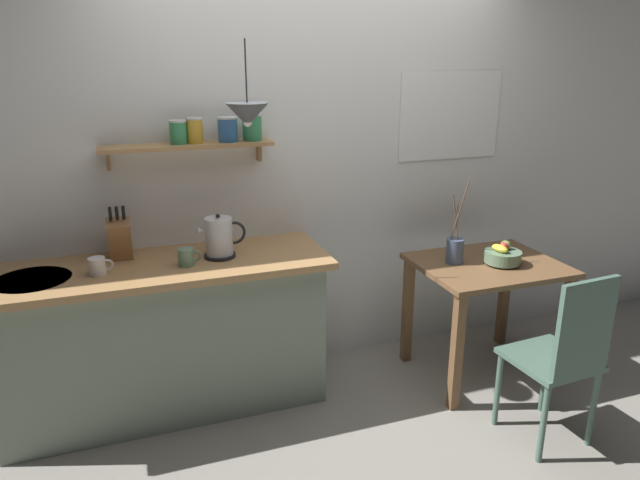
# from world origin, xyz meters

# --- Properties ---
(ground_plane) EXTENTS (14.00, 14.00, 0.00)m
(ground_plane) POSITION_xyz_m (0.00, 0.00, 0.00)
(ground_plane) COLOR gray
(back_wall) EXTENTS (6.80, 0.11, 2.70)m
(back_wall) POSITION_xyz_m (0.20, 0.65, 1.35)
(back_wall) COLOR white
(back_wall) RESTS_ON ground_plane
(kitchen_counter) EXTENTS (1.83, 0.63, 0.90)m
(kitchen_counter) POSITION_xyz_m (-1.00, 0.32, 0.46)
(kitchen_counter) COLOR gray
(kitchen_counter) RESTS_ON ground_plane
(wall_shelf) EXTENTS (0.94, 0.20, 0.28)m
(wall_shelf) POSITION_xyz_m (-0.68, 0.49, 1.54)
(wall_shelf) COLOR tan
(dining_table) EXTENTS (0.86, 0.69, 0.75)m
(dining_table) POSITION_xyz_m (0.92, 0.05, 0.62)
(dining_table) COLOR brown
(dining_table) RESTS_ON ground_plane
(dining_chair_near) EXTENTS (0.42, 0.43, 0.97)m
(dining_chair_near) POSITION_xyz_m (0.87, -0.70, 0.53)
(dining_chair_near) COLOR #4C6B5B
(dining_chair_near) RESTS_ON ground_plane
(fruit_bowl) EXTENTS (0.22, 0.22, 0.14)m
(fruit_bowl) POSITION_xyz_m (0.99, 0.00, 0.81)
(fruit_bowl) COLOR slate
(fruit_bowl) RESTS_ON dining_table
(twig_vase) EXTENTS (0.11, 0.11, 0.52)m
(twig_vase) POSITION_xyz_m (0.72, 0.12, 0.84)
(twig_vase) COLOR #475675
(twig_vase) RESTS_ON dining_table
(electric_kettle) EXTENTS (0.26, 0.17, 0.25)m
(electric_kettle) POSITION_xyz_m (-0.67, 0.30, 1.01)
(electric_kettle) COLOR black
(electric_kettle) RESTS_ON kitchen_counter
(knife_block) EXTENTS (0.12, 0.17, 0.31)m
(knife_block) POSITION_xyz_m (-1.19, 0.44, 1.02)
(knife_block) COLOR #9E6B3D
(knife_block) RESTS_ON kitchen_counter
(coffee_mug_by_sink) EXTENTS (0.12, 0.09, 0.09)m
(coffee_mug_by_sink) POSITION_xyz_m (-1.31, 0.24, 0.94)
(coffee_mug_by_sink) COLOR white
(coffee_mug_by_sink) RESTS_ON kitchen_counter
(coffee_mug_spare) EXTENTS (0.13, 0.08, 0.09)m
(coffee_mug_spare) POSITION_xyz_m (-0.86, 0.22, 0.95)
(coffee_mug_spare) COLOR slate
(coffee_mug_spare) RESTS_ON kitchen_counter
(pendant_lamp) EXTENTS (0.23, 0.23, 0.44)m
(pendant_lamp) POSITION_xyz_m (-0.50, 0.26, 1.67)
(pendant_lamp) COLOR black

